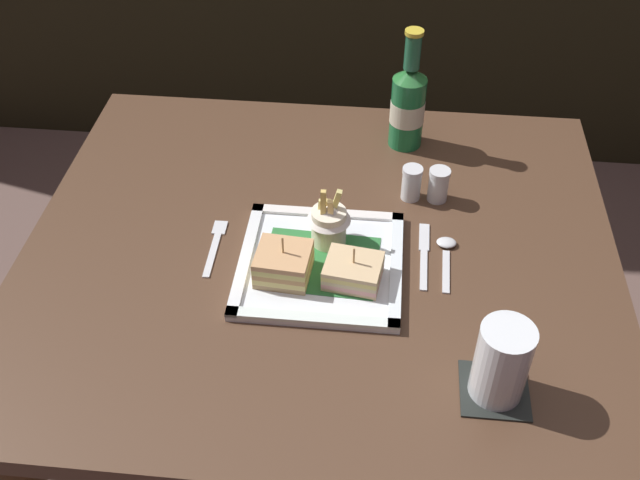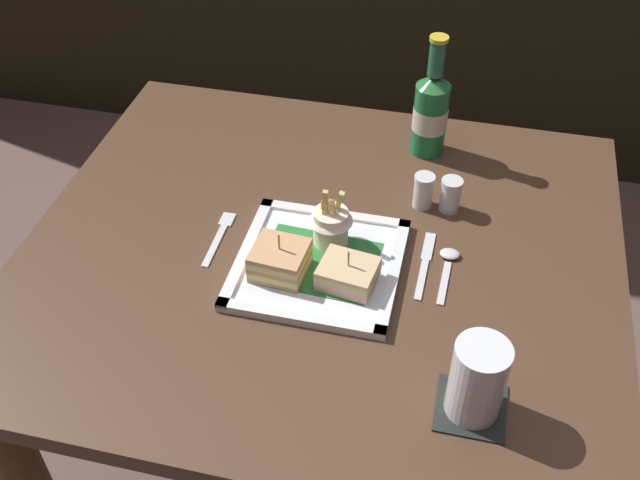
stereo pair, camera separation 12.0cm
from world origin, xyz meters
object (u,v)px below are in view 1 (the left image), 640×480
(dining_table, at_px, (320,302))
(spoon, at_px, (446,250))
(sandwich_half_right, at_px, (353,271))
(knife, at_px, (424,253))
(fork, at_px, (215,244))
(square_plate, at_px, (320,264))
(sandwich_half_left, at_px, (284,264))
(fries_cup, at_px, (329,220))
(salt_shaker, at_px, (411,185))
(beer_bottle, at_px, (408,104))
(pepper_shaker, at_px, (438,187))
(water_glass, at_px, (501,366))

(dining_table, bearing_deg, spoon, 2.55)
(sandwich_half_right, height_order, knife, sandwich_half_right)
(spoon, bearing_deg, fork, -176.94)
(square_plate, relative_size, sandwich_half_right, 2.74)
(spoon, bearing_deg, square_plate, -164.75)
(square_plate, distance_m, spoon, 0.22)
(sandwich_half_left, distance_m, fries_cup, 0.11)
(dining_table, xyz_separation_m, salt_shaker, (0.16, 0.16, 0.17))
(square_plate, relative_size, sandwich_half_left, 2.94)
(knife, relative_size, spoon, 1.25)
(beer_bottle, bearing_deg, dining_table, -113.13)
(sandwich_half_left, distance_m, pepper_shaker, 0.35)
(salt_shaker, bearing_deg, beer_bottle, 94.47)
(square_plate, distance_m, sandwich_half_left, 0.07)
(dining_table, distance_m, sandwich_half_right, 0.20)
(fork, xyz_separation_m, spoon, (0.41, 0.02, 0.00))
(beer_bottle, height_order, water_glass, beer_bottle)
(knife, bearing_deg, sandwich_half_left, -159.57)
(fries_cup, height_order, pepper_shaker, fries_cup)
(spoon, relative_size, salt_shaker, 1.97)
(dining_table, height_order, salt_shaker, salt_shaker)
(beer_bottle, xyz_separation_m, knife, (0.04, -0.33, -0.09))
(knife, bearing_deg, salt_shaker, 99.53)
(fork, bearing_deg, dining_table, 3.67)
(knife, height_order, spoon, spoon)
(sandwich_half_left, distance_m, beer_bottle, 0.46)
(square_plate, relative_size, knife, 1.65)
(square_plate, bearing_deg, water_glass, -39.84)
(sandwich_half_right, height_order, fork, sandwich_half_right)
(square_plate, relative_size, fork, 1.91)
(dining_table, distance_m, sandwich_half_left, 0.20)
(sandwich_half_left, distance_m, knife, 0.25)
(knife, xyz_separation_m, spoon, (0.04, 0.01, 0.00))
(beer_bottle, distance_m, fork, 0.49)
(water_glass, bearing_deg, spoon, 102.13)
(beer_bottle, distance_m, knife, 0.35)
(sandwich_half_right, distance_m, pepper_shaker, 0.28)
(spoon, height_order, salt_shaker, salt_shaker)
(fork, relative_size, pepper_shaker, 2.16)
(water_glass, bearing_deg, dining_table, 135.35)
(sandwich_half_right, bearing_deg, square_plate, 148.73)
(beer_bottle, bearing_deg, pepper_shaker, -70.25)
(sandwich_half_right, xyz_separation_m, spoon, (0.16, 0.09, -0.03))
(spoon, xyz_separation_m, salt_shaker, (-0.06, 0.15, 0.03))
(beer_bottle, relative_size, fork, 1.74)
(knife, relative_size, pepper_shaker, 2.50)
(sandwich_half_left, bearing_deg, beer_bottle, 65.08)
(sandwich_half_right, bearing_deg, spoon, 30.76)
(beer_bottle, distance_m, water_glass, 0.63)
(pepper_shaker, bearing_deg, sandwich_half_right, -120.71)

